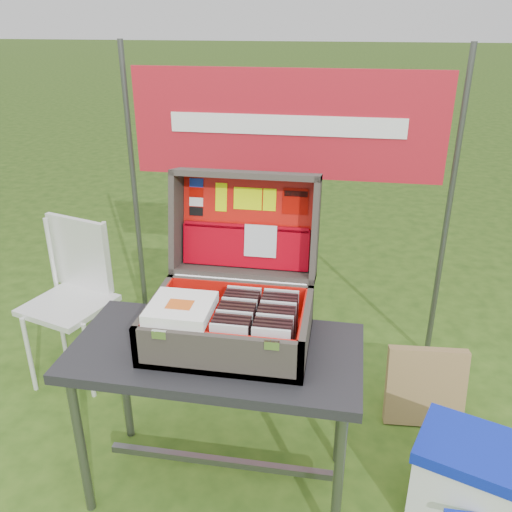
% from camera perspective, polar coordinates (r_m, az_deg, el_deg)
% --- Properties ---
extents(ground, '(80.00, 80.00, 0.00)m').
position_cam_1_polar(ground, '(2.49, -0.79, -22.73)').
color(ground, '#2A4813').
rests_on(ground, ground).
extents(table, '(1.09, 0.56, 0.68)m').
position_cam_1_polar(table, '(2.25, -4.02, -16.79)').
color(table, '#242427').
rests_on(table, ground).
extents(table_top, '(1.09, 0.56, 0.04)m').
position_cam_1_polar(table_top, '(2.06, -4.28, -10.07)').
color(table_top, '#242427').
rests_on(table_top, ground).
extents(table_leg_fl, '(0.04, 0.04, 0.64)m').
position_cam_1_polar(table_leg_fl, '(2.27, -17.94, -18.55)').
color(table_leg_fl, '#59595B').
rests_on(table_leg_fl, ground).
extents(table_leg_fr, '(0.04, 0.04, 0.64)m').
position_cam_1_polar(table_leg_fr, '(2.07, 8.64, -22.32)').
color(table_leg_fr, '#59595B').
rests_on(table_leg_fr, ground).
extents(table_leg_bl, '(0.04, 0.04, 0.64)m').
position_cam_1_polar(table_leg_bl, '(2.56, -13.70, -12.45)').
color(table_leg_bl, '#59595B').
rests_on(table_leg_bl, ground).
extents(table_leg_br, '(0.04, 0.04, 0.64)m').
position_cam_1_polar(table_leg_br, '(2.39, 8.98, -15.00)').
color(table_leg_br, '#59595B').
rests_on(table_leg_br, ground).
extents(table_brace, '(0.93, 0.03, 0.03)m').
position_cam_1_polar(table_brace, '(2.40, -3.86, -20.74)').
color(table_brace, '#59595B').
rests_on(table_brace, ground).
extents(suitcase, '(0.60, 0.59, 0.56)m').
position_cam_1_polar(suitcase, '(1.99, -2.63, -1.38)').
color(suitcase, '#423C34').
rests_on(suitcase, table).
extents(suitcase_base_bottom, '(0.60, 0.43, 0.02)m').
position_cam_1_polar(suitcase_base_bottom, '(2.07, -2.84, -8.85)').
color(suitcase_base_bottom, '#423C34').
rests_on(suitcase_base_bottom, table_top).
extents(suitcase_base_wall_front, '(0.60, 0.02, 0.16)m').
position_cam_1_polar(suitcase_base_wall_front, '(1.87, -4.23, -10.40)').
color(suitcase_base_wall_front, '#423C34').
rests_on(suitcase_base_wall_front, table_top).
extents(suitcase_base_wall_back, '(0.60, 0.02, 0.16)m').
position_cam_1_polar(suitcase_base_wall_back, '(2.20, -1.76, -4.54)').
color(suitcase_base_wall_back, '#423C34').
rests_on(suitcase_base_wall_back, table_top).
extents(suitcase_base_wall_left, '(0.02, 0.43, 0.16)m').
position_cam_1_polar(suitcase_base_wall_left, '(2.10, -10.58, -6.43)').
color(suitcase_base_wall_left, '#423C34').
rests_on(suitcase_base_wall_left, table_top).
extents(suitcase_base_wall_right, '(0.02, 0.43, 0.16)m').
position_cam_1_polar(suitcase_base_wall_right, '(1.99, 5.27, -7.94)').
color(suitcase_base_wall_right, '#423C34').
rests_on(suitcase_base_wall_right, table_top).
extents(suitcase_liner_floor, '(0.55, 0.38, 0.01)m').
position_cam_1_polar(suitcase_liner_floor, '(2.06, -2.85, -8.50)').
color(suitcase_liner_floor, red).
rests_on(suitcase_liner_floor, suitcase_base_bottom).
extents(suitcase_latch_left, '(0.05, 0.01, 0.03)m').
position_cam_1_polar(suitcase_latch_left, '(1.87, -10.16, -8.14)').
color(suitcase_latch_left, silver).
rests_on(suitcase_latch_left, suitcase_base_wall_front).
extents(suitcase_latch_right, '(0.05, 0.01, 0.03)m').
position_cam_1_polar(suitcase_latch_right, '(1.79, 1.69, -9.38)').
color(suitcase_latch_right, silver).
rests_on(suitcase_latch_right, suitcase_base_wall_front).
extents(suitcase_hinge, '(0.54, 0.02, 0.02)m').
position_cam_1_polar(suitcase_hinge, '(2.17, -1.72, -2.55)').
color(suitcase_hinge, silver).
rests_on(suitcase_hinge, suitcase_base_wall_back).
extents(suitcase_lid_back, '(0.60, 0.11, 0.42)m').
position_cam_1_polar(suitcase_lid_back, '(2.27, -0.85, 3.62)').
color(suitcase_lid_back, '#423C34').
rests_on(suitcase_lid_back, suitcase_base_wall_back).
extents(suitcase_lid_rim_far, '(0.60, 0.16, 0.05)m').
position_cam_1_polar(suitcase_lid_rim_far, '(2.18, -1.02, 8.57)').
color(suitcase_lid_rim_far, '#423C34').
rests_on(suitcase_lid_rim_far, suitcase_lid_back).
extents(suitcase_lid_rim_near, '(0.60, 0.16, 0.05)m').
position_cam_1_polar(suitcase_lid_rim_near, '(2.25, -1.32, -1.73)').
color(suitcase_lid_rim_near, '#423C34').
rests_on(suitcase_lid_rim_near, suitcase_lid_back).
extents(suitcase_lid_rim_left, '(0.02, 0.24, 0.45)m').
position_cam_1_polar(suitcase_lid_rim_left, '(2.27, -8.31, 3.74)').
color(suitcase_lid_rim_left, '#423C34').
rests_on(suitcase_lid_rim_left, suitcase_lid_back).
extents(suitcase_lid_rim_right, '(0.02, 0.24, 0.45)m').
position_cam_1_polar(suitcase_lid_rim_right, '(2.17, 6.29, 2.87)').
color(suitcase_lid_rim_right, '#423C34').
rests_on(suitcase_lid_rim_right, suitcase_lid_back).
extents(suitcase_lid_liner, '(0.55, 0.08, 0.37)m').
position_cam_1_polar(suitcase_lid_liner, '(2.26, -0.92, 3.56)').
color(suitcase_lid_liner, red).
rests_on(suitcase_lid_liner, suitcase_lid_back).
extents(suitcase_liner_wall_front, '(0.55, 0.01, 0.14)m').
position_cam_1_polar(suitcase_liner_wall_front, '(1.87, -4.13, -9.86)').
color(suitcase_liner_wall_front, red).
rests_on(suitcase_liner_wall_front, suitcase_base_bottom).
extents(suitcase_liner_wall_back, '(0.55, 0.01, 0.14)m').
position_cam_1_polar(suitcase_liner_wall_back, '(2.18, -1.84, -4.46)').
color(suitcase_liner_wall_back, red).
rests_on(suitcase_liner_wall_back, suitcase_base_bottom).
extents(suitcase_liner_wall_left, '(0.01, 0.38, 0.14)m').
position_cam_1_polar(suitcase_liner_wall_left, '(2.09, -10.22, -6.20)').
color(suitcase_liner_wall_left, red).
rests_on(suitcase_liner_wall_left, suitcase_base_bottom).
extents(suitcase_liner_wall_right, '(0.01, 0.38, 0.14)m').
position_cam_1_polar(suitcase_liner_wall_right, '(1.99, 4.86, -7.62)').
color(suitcase_liner_wall_right, red).
rests_on(suitcase_liner_wall_right, suitcase_base_bottom).
extents(suitcase_lid_pocket, '(0.53, 0.06, 0.17)m').
position_cam_1_polar(suitcase_lid_pocket, '(2.26, -1.08, 0.99)').
color(suitcase_lid_pocket, '#A3000F').
rests_on(suitcase_lid_pocket, suitcase_lid_liner).
extents(suitcase_pocket_edge, '(0.52, 0.02, 0.02)m').
position_cam_1_polar(suitcase_pocket_edge, '(2.23, -1.05, 3.10)').
color(suitcase_pocket_edge, '#A3000F').
rests_on(suitcase_pocket_edge, suitcase_lid_pocket).
extents(suitcase_pocket_cd, '(0.13, 0.04, 0.13)m').
position_cam_1_polar(suitcase_pocket_cd, '(2.22, 0.48, 1.59)').
color(suitcase_pocket_cd, silver).
rests_on(suitcase_pocket_cd, suitcase_lid_pocket).
extents(lid_sticker_cc_a, '(0.06, 0.01, 0.04)m').
position_cam_1_polar(lid_sticker_cc_a, '(2.28, -6.30, 7.68)').
color(lid_sticker_cc_a, '#1933B2').
rests_on(lid_sticker_cc_a, suitcase_lid_liner).
extents(lid_sticker_cc_b, '(0.06, 0.01, 0.04)m').
position_cam_1_polar(lid_sticker_cc_b, '(2.28, -6.30, 6.68)').
color(lid_sticker_cc_b, '#A80700').
rests_on(lid_sticker_cc_b, suitcase_lid_liner).
extents(lid_sticker_cc_c, '(0.06, 0.01, 0.04)m').
position_cam_1_polar(lid_sticker_cc_c, '(2.29, -6.31, 5.69)').
color(lid_sticker_cc_c, white).
rests_on(lid_sticker_cc_c, suitcase_lid_liner).
extents(lid_sticker_cc_d, '(0.06, 0.01, 0.04)m').
position_cam_1_polar(lid_sticker_cc_d, '(2.29, -6.32, 4.70)').
color(lid_sticker_cc_d, black).
rests_on(lid_sticker_cc_d, suitcase_lid_liner).
extents(lid_card_neon_tall, '(0.05, 0.03, 0.12)m').
position_cam_1_polar(lid_card_neon_tall, '(2.26, -3.69, 6.19)').
color(lid_card_neon_tall, '#DAFD02').
rests_on(lid_card_neon_tall, suitcase_lid_liner).
extents(lid_card_neon_main, '(0.12, 0.02, 0.09)m').
position_cam_1_polar(lid_card_neon_main, '(2.24, -0.87, 6.06)').
color(lid_card_neon_main, '#DAFD02').
rests_on(lid_card_neon_main, suitcase_lid_liner).
extents(lid_card_neon_small, '(0.05, 0.02, 0.09)m').
position_cam_1_polar(lid_card_neon_small, '(2.22, 1.44, 5.93)').
color(lid_card_neon_small, '#DAFD02').
rests_on(lid_card_neon_small, suitcase_lid_liner).
extents(lid_sticker_band, '(0.11, 0.02, 0.11)m').
position_cam_1_polar(lid_sticker_band, '(2.21, 4.19, 5.77)').
color(lid_sticker_band, '#A80700').
rests_on(lid_sticker_band, suitcase_lid_liner).
extents(lid_sticker_band_bar, '(0.10, 0.01, 0.02)m').
position_cam_1_polar(lid_sticker_band_bar, '(2.21, 4.23, 6.55)').
color(lid_sticker_band_bar, black).
rests_on(lid_sticker_band_bar, suitcase_lid_liner).
extents(cd_left_0, '(0.13, 0.01, 0.15)m').
position_cam_1_polar(cd_left_0, '(1.87, -2.86, -9.26)').
color(cd_left_0, silver).
rests_on(cd_left_0, suitcase_liner_floor).
extents(cd_left_1, '(0.13, 0.01, 0.15)m').
position_cam_1_polar(cd_left_1, '(1.89, -2.71, -8.88)').
color(cd_left_1, black).
rests_on(cd_left_1, suitcase_liner_floor).
extents(cd_left_2, '(0.13, 0.01, 0.15)m').
position_cam_1_polar(cd_left_2, '(1.91, -2.56, -8.50)').
color(cd_left_2, black).
rests_on(cd_left_2, suitcase_liner_floor).
extents(cd_left_3, '(0.13, 0.01, 0.15)m').
position_cam_1_polar(cd_left_3, '(1.93, -2.41, -8.13)').
color(cd_left_3, black).
rests_on(cd_left_3, suitcase_liner_floor).
extents(cd_left_4, '(0.13, 0.01, 0.15)m').
position_cam_1_polar(cd_left_4, '(1.95, -2.27, -7.77)').
color(cd_left_4, silver).
rests_on(cd_left_4, suitcase_liner_floor).
extents(cd_left_5, '(0.13, 0.01, 0.15)m').
position_cam_1_polar(cd_left_5, '(1.97, -2.13, -7.42)').
color(cd_left_5, black).
rests_on(cd_left_5, suitcase_liner_floor).
extents(cd_left_6, '(0.13, 0.01, 0.15)m').
position_cam_1_polar(cd_left_6, '(1.99, -1.99, -7.07)').
color(cd_left_6, black).
rests_on(cd_left_6, suitcase_liner_floor).
extents(cd_left_7, '(0.13, 0.01, 0.15)m').
position_cam_1_polar(cd_left_7, '(2.01, -1.85, -6.73)').
color(cd_left_7, black).
rests_on(cd_left_7, suitcase_liner_floor).
extents(cd_left_8, '(0.13, 0.01, 0.15)m').
position_cam_1_polar(cd_left_8, '(2.03, -1.72, -6.39)').
color(cd_left_8, silver).
rests_on(cd_left_8, suitcase_liner_floor).
extents(cd_left_9, '(0.13, 0.01, 0.15)m').
position_cam_1_polar(cd_left_9, '(2.05, -1.59, -6.07)').
color(cd_left_9, black).
rests_on(cd_left_9, suitcase_liner_floor).
extents(cd_left_10, '(0.13, 0.01, 0.15)m').
position_cam_1_polar(cd_left_10, '(2.07, -1.47, -5.74)').
color(cd_left_10, black).
rests_on(cd_left_10, suitcase_liner_floor).
extents(cd_left_11, '(0.13, 0.01, 0.15)m').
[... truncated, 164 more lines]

